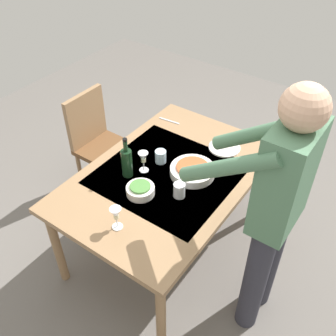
{
  "coord_description": "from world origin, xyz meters",
  "views": [
    {
      "loc": [
        1.58,
        1.12,
        2.43
      ],
      "look_at": [
        0.0,
        0.0,
        0.78
      ],
      "focal_mm": 41.17,
      "sensor_mm": 36.0,
      "label": 1
    }
  ],
  "objects_px": {
    "dining_table": "(168,181)",
    "person_server": "(274,208)",
    "wine_glass_right": "(143,158)",
    "dinner_plate_near": "(224,148)",
    "serving_bowl_pasta": "(193,170)",
    "chair_near": "(97,138)",
    "side_bowl_salad": "(140,190)",
    "wine_glass_left": "(116,215)",
    "water_cup_near_left": "(179,190)",
    "water_cup_near_right": "(161,157)",
    "wine_bottle": "(127,162)"
  },
  "relations": [
    {
      "from": "person_server",
      "to": "water_cup_near_left",
      "type": "height_order",
      "value": "person_server"
    },
    {
      "from": "wine_glass_left",
      "to": "side_bowl_salad",
      "type": "relative_size",
      "value": 0.84
    },
    {
      "from": "water_cup_near_left",
      "to": "dinner_plate_near",
      "type": "distance_m",
      "value": 0.6
    },
    {
      "from": "wine_glass_left",
      "to": "dinner_plate_near",
      "type": "distance_m",
      "value": 1.03
    },
    {
      "from": "dining_table",
      "to": "person_server",
      "type": "relative_size",
      "value": 0.89
    },
    {
      "from": "wine_glass_right",
      "to": "side_bowl_salad",
      "type": "xyz_separation_m",
      "value": [
        0.19,
        0.12,
        -0.07
      ]
    },
    {
      "from": "dining_table",
      "to": "water_cup_near_left",
      "type": "bearing_deg",
      "value": 53.6
    },
    {
      "from": "wine_glass_left",
      "to": "water_cup_near_left",
      "type": "xyz_separation_m",
      "value": [
        -0.42,
        0.15,
        -0.06
      ]
    },
    {
      "from": "water_cup_near_right",
      "to": "side_bowl_salad",
      "type": "bearing_deg",
      "value": 14.23
    },
    {
      "from": "person_server",
      "to": "chair_near",
      "type": "bearing_deg",
      "value": -101.33
    },
    {
      "from": "wine_glass_left",
      "to": "water_cup_near_left",
      "type": "bearing_deg",
      "value": 160.64
    },
    {
      "from": "person_server",
      "to": "wine_bottle",
      "type": "relative_size",
      "value": 5.71
    },
    {
      "from": "wine_bottle",
      "to": "water_cup_near_left",
      "type": "height_order",
      "value": "wine_bottle"
    },
    {
      "from": "person_server",
      "to": "water_cup_near_left",
      "type": "distance_m",
      "value": 0.61
    },
    {
      "from": "person_server",
      "to": "wine_glass_right",
      "type": "bearing_deg",
      "value": -92.99
    },
    {
      "from": "water_cup_near_left",
      "to": "serving_bowl_pasta",
      "type": "relative_size",
      "value": 0.33
    },
    {
      "from": "wine_glass_right",
      "to": "water_cup_near_right",
      "type": "distance_m",
      "value": 0.16
    },
    {
      "from": "wine_glass_right",
      "to": "dinner_plate_near",
      "type": "xyz_separation_m",
      "value": [
        -0.53,
        0.32,
        -0.1
      ]
    },
    {
      "from": "wine_glass_left",
      "to": "side_bowl_salad",
      "type": "bearing_deg",
      "value": -167.79
    },
    {
      "from": "person_server",
      "to": "dinner_plate_near",
      "type": "xyz_separation_m",
      "value": [
        -0.58,
        -0.59,
        -0.22
      ]
    },
    {
      "from": "dining_table",
      "to": "person_server",
      "type": "distance_m",
      "value": 0.83
    },
    {
      "from": "wine_glass_right",
      "to": "water_cup_near_right",
      "type": "xyz_separation_m",
      "value": [
        -0.14,
        0.04,
        -0.06
      ]
    },
    {
      "from": "wine_glass_right",
      "to": "serving_bowl_pasta",
      "type": "height_order",
      "value": "wine_glass_right"
    },
    {
      "from": "chair_near",
      "to": "dinner_plate_near",
      "type": "height_order",
      "value": "chair_near"
    },
    {
      "from": "serving_bowl_pasta",
      "to": "dinner_plate_near",
      "type": "xyz_separation_m",
      "value": [
        -0.38,
        0.04,
        -0.03
      ]
    },
    {
      "from": "dining_table",
      "to": "water_cup_near_right",
      "type": "distance_m",
      "value": 0.18
    },
    {
      "from": "dining_table",
      "to": "person_server",
      "type": "xyz_separation_m",
      "value": [
        0.11,
        0.77,
        0.3
      ]
    },
    {
      "from": "side_bowl_salad",
      "to": "serving_bowl_pasta",
      "type": "bearing_deg",
      "value": 154.32
    },
    {
      "from": "person_server",
      "to": "wine_glass_right",
      "type": "height_order",
      "value": "person_server"
    },
    {
      "from": "person_server",
      "to": "wine_glass_left",
      "type": "bearing_deg",
      "value": -59.26
    },
    {
      "from": "dining_table",
      "to": "wine_glass_right",
      "type": "bearing_deg",
      "value": -66.42
    },
    {
      "from": "person_server",
      "to": "side_bowl_salad",
      "type": "height_order",
      "value": "person_server"
    },
    {
      "from": "dining_table",
      "to": "dinner_plate_near",
      "type": "distance_m",
      "value": 0.5
    },
    {
      "from": "chair_near",
      "to": "water_cup_near_right",
      "type": "height_order",
      "value": "chair_near"
    },
    {
      "from": "person_server",
      "to": "water_cup_near_left",
      "type": "bearing_deg",
      "value": -88.24
    },
    {
      "from": "wine_bottle",
      "to": "dinner_plate_near",
      "type": "distance_m",
      "value": 0.74
    },
    {
      "from": "dining_table",
      "to": "side_bowl_salad",
      "type": "relative_size",
      "value": 8.37
    },
    {
      "from": "dining_table",
      "to": "chair_near",
      "type": "distance_m",
      "value": 0.92
    },
    {
      "from": "chair_near",
      "to": "wine_glass_left",
      "type": "distance_m",
      "value": 1.24
    },
    {
      "from": "serving_bowl_pasta",
      "to": "water_cup_near_left",
      "type": "bearing_deg",
      "value": 11.2
    },
    {
      "from": "dining_table",
      "to": "serving_bowl_pasta",
      "type": "distance_m",
      "value": 0.19
    },
    {
      "from": "wine_glass_right",
      "to": "dinner_plate_near",
      "type": "distance_m",
      "value": 0.63
    },
    {
      "from": "person_server",
      "to": "serving_bowl_pasta",
      "type": "bearing_deg",
      "value": -108.03
    },
    {
      "from": "chair_near",
      "to": "person_server",
      "type": "xyz_separation_m",
      "value": [
        0.33,
        1.65,
        0.43
      ]
    },
    {
      "from": "dining_table",
      "to": "dinner_plate_near",
      "type": "relative_size",
      "value": 6.55
    },
    {
      "from": "wine_glass_left",
      "to": "serving_bowl_pasta",
      "type": "bearing_deg",
      "value": 170.9
    },
    {
      "from": "person_server",
      "to": "side_bowl_salad",
      "type": "xyz_separation_m",
      "value": [
        0.14,
        -0.8,
        -0.2
      ]
    },
    {
      "from": "serving_bowl_pasta",
      "to": "chair_near",
      "type": "bearing_deg",
      "value": -97.02
    },
    {
      "from": "chair_near",
      "to": "water_cup_near_right",
      "type": "distance_m",
      "value": 0.82
    },
    {
      "from": "dining_table",
      "to": "chair_near",
      "type": "bearing_deg",
      "value": -103.73
    }
  ]
}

